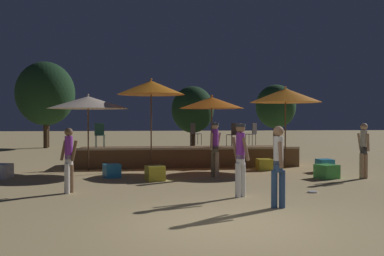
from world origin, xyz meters
name	(u,v)px	position (x,y,z in m)	size (l,w,h in m)	color
ground_plane	(228,225)	(0.00, 0.00, 0.00)	(120.00, 120.00, 0.00)	tan
wooden_deck	(187,156)	(0.25, 9.67, 0.35)	(8.50, 2.24, 0.78)	brown
patio_umbrella_0	(151,88)	(-1.18, 8.40, 2.99)	(2.46, 2.46, 3.32)	brown
patio_umbrella_1	(212,103)	(0.99, 7.99, 2.43)	(2.35, 2.35, 2.72)	brown
patio_umbrella_2	(285,95)	(3.83, 8.26, 2.73)	(2.65, 2.65, 3.07)	brown
patio_umbrella_3	(88,102)	(-3.42, 8.25, 2.43)	(2.83, 2.83, 2.73)	brown
cube_seat_0	(325,166)	(4.79, 6.90, 0.22)	(0.53, 0.53, 0.45)	#2D9EDB
cube_seat_1	(155,173)	(-1.12, 5.50, 0.22)	(0.63, 0.63, 0.45)	yellow
cube_seat_2	(264,164)	(2.87, 7.71, 0.20)	(0.52, 0.52, 0.40)	yellow
cube_seat_3	(327,171)	(4.20, 5.41, 0.21)	(0.73, 0.73, 0.42)	#4CC651
cube_seat_4	(0,171)	(-5.89, 6.55, 0.22)	(0.70, 0.70, 0.44)	white
cube_seat_5	(112,171)	(-2.46, 6.36, 0.21)	(0.61, 0.61, 0.42)	#2D9EDB
person_0	(69,159)	(-3.30, 3.56, 0.86)	(0.49, 0.31, 1.62)	white
person_1	(240,155)	(0.81, 2.57, 0.98)	(0.38, 0.50, 1.74)	white
person_2	(278,164)	(1.31, 1.26, 0.92)	(0.30, 0.55, 1.70)	#2D4C7F
person_3	(364,149)	(5.29, 5.20, 0.93)	(0.29, 0.48, 1.72)	tan
person_4	(215,146)	(0.79, 6.07, 0.98)	(0.44, 0.38, 1.73)	#72664C
bistro_chair_0	(253,132)	(2.93, 9.64, 1.32)	(0.48, 0.48, 0.90)	#47474C
bistro_chair_1	(194,132)	(0.63, 10.26, 1.32)	(0.45, 0.45, 0.90)	#47474C
bistro_chair_2	(100,133)	(-3.12, 9.18, 1.32)	(0.42, 0.42, 0.90)	#1E4C47
bistro_chair_3	(233,132)	(2.04, 9.17, 1.32)	(0.48, 0.48, 0.90)	#47474C
frisbee_disc	(313,192)	(2.75, 2.98, 0.02)	(0.24, 0.24, 0.03)	white
background_tree_0	(276,107)	(6.18, 16.87, 2.56)	(2.31, 2.31, 3.84)	#3D2B1C
background_tree_1	(193,110)	(1.19, 15.83, 2.35)	(2.31, 2.31, 3.63)	#3D2B1C
background_tree_2	(45,94)	(-7.65, 20.71, 3.45)	(3.67, 3.67, 5.48)	#3D2B1C
background_tree_3	(47,94)	(-7.69, 21.33, 3.49)	(3.42, 3.42, 5.38)	#3D2B1C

